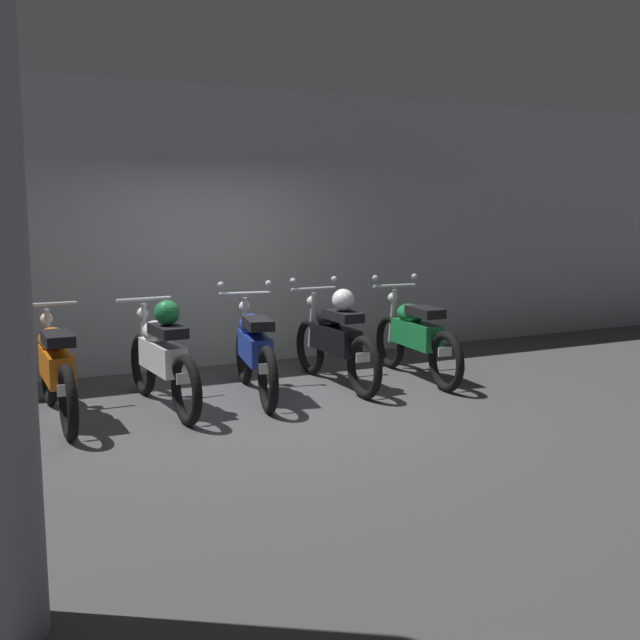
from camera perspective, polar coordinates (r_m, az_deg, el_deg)
ground_plane at (r=7.55m, az=-3.59°, el=-6.49°), size 80.00×80.00×0.00m
back_wall at (r=9.45m, az=-9.03°, el=6.74°), size 16.00×0.30×3.35m
motorbike_slot_0 at (r=7.37m, az=-19.08°, el=-3.40°), size 0.56×1.95×1.03m
motorbike_slot_1 at (r=7.51m, az=-11.70°, el=-2.60°), size 0.56×1.95×1.08m
motorbike_slot_2 at (r=7.87m, az=-4.91°, el=-2.20°), size 0.61×1.93×1.15m
motorbike_slot_3 at (r=8.32m, az=1.12°, el=-1.34°), size 0.59×1.95×1.15m
motorbike_slot_4 at (r=8.72m, az=7.12°, el=-1.18°), size 0.59×1.95×1.15m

